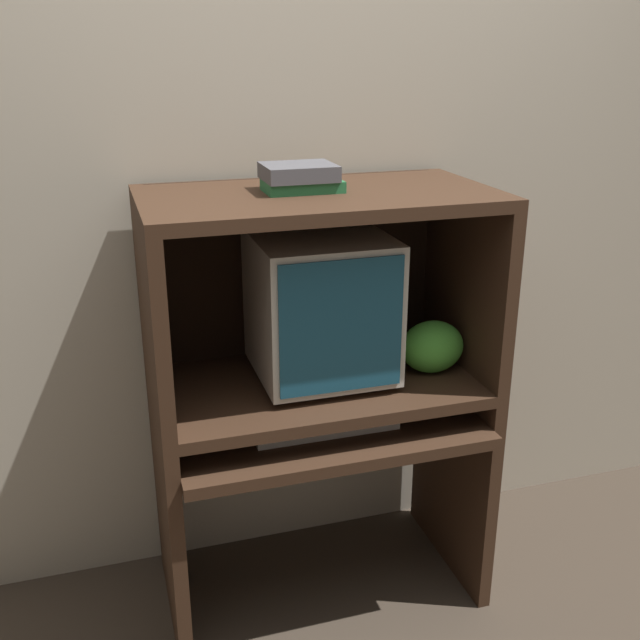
{
  "coord_description": "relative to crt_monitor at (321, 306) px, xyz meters",
  "views": [
    {
      "loc": [
        -0.6,
        -1.7,
        1.71
      ],
      "look_at": [
        0.0,
        0.27,
        0.94
      ],
      "focal_mm": 42.0,
      "sensor_mm": 36.0,
      "label": 1
    }
  ],
  "objects": [
    {
      "name": "wall_back",
      "position": [
        -0.01,
        0.31,
        0.32
      ],
      "size": [
        6.0,
        0.06,
        2.6
      ],
      "color": "#B2A893",
      "rests_on": "ground_plane"
    },
    {
      "name": "hutch_upper",
      "position": [
        -0.01,
        0.01,
        0.16
      ],
      "size": [
        0.99,
        0.54,
        0.57
      ],
      "color": "#382316",
      "rests_on": "desk_monitor_shelf"
    },
    {
      "name": "snack_bag",
      "position": [
        0.34,
        -0.07,
        -0.14
      ],
      "size": [
        0.2,
        0.15,
        0.16
      ],
      "color": "green",
      "rests_on": "desk_monitor_shelf"
    },
    {
      "name": "desk_monitor_shelf",
      "position": [
        -0.01,
        -0.02,
        -0.25
      ],
      "size": [
        0.99,
        0.54,
        0.11
      ],
      "color": "#382316",
      "rests_on": "desk_base"
    },
    {
      "name": "keyboard",
      "position": [
        -0.03,
        -0.13,
        -0.32
      ],
      "size": [
        0.43,
        0.13,
        0.03
      ],
      "color": "beige",
      "rests_on": "desk_base"
    },
    {
      "name": "crt_monitor",
      "position": [
        0.0,
        0.0,
        0.0
      ],
      "size": [
        0.39,
        0.39,
        0.44
      ],
      "color": "beige",
      "rests_on": "desk_monitor_shelf"
    },
    {
      "name": "book_stack",
      "position": [
        -0.06,
        0.0,
        0.38
      ],
      "size": [
        0.21,
        0.16,
        0.07
      ],
      "color": "#236638",
      "rests_on": "hutch_upper"
    },
    {
      "name": "ground_plane",
      "position": [
        -0.01,
        -0.29,
        -0.98
      ],
      "size": [
        12.0,
        12.0,
        0.0
      ],
      "primitive_type": "plane",
      "color": "#3D3328"
    },
    {
      "name": "desk_base",
      "position": [
        -0.01,
        -0.06,
        -0.56
      ],
      "size": [
        0.99,
        0.59,
        0.65
      ],
      "color": "#382316",
      "rests_on": "ground_plane"
    },
    {
      "name": "mouse",
      "position": [
        0.23,
        -0.14,
        -0.32
      ],
      "size": [
        0.07,
        0.05,
        0.03
      ],
      "color": "black",
      "rests_on": "desk_base"
    }
  ]
}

